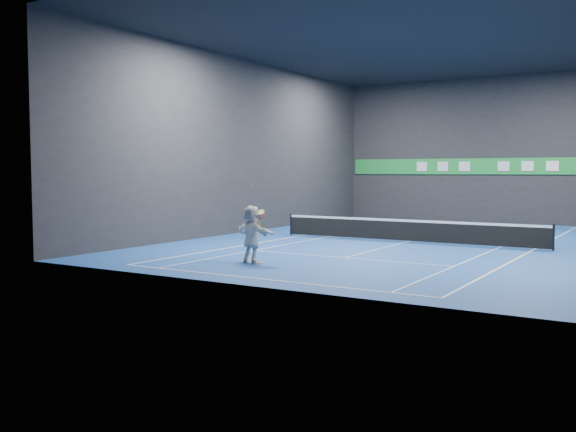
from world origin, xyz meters
The scene contains 19 objects.
ground centered at (0.00, 0.00, 0.00)m, with size 26.00×26.00×0.00m, color #1A4593.
ceiling centered at (0.00, 0.00, 9.00)m, with size 26.00×26.00×0.00m, color black.
wall_back centered at (0.00, 13.00, 4.50)m, with size 18.00×0.10×9.00m, color #252528.
wall_front centered at (0.00, -13.00, 4.50)m, with size 18.00×0.10×9.00m, color #252528.
wall_left centered at (-9.00, 0.00, 4.50)m, with size 0.10×26.00×9.00m, color #252528.
baseline_near centered at (0.00, -11.89, 0.00)m, with size 10.98×0.08×0.01m, color white.
baseline_far centered at (0.00, 11.89, 0.00)m, with size 10.98×0.08×0.01m, color white.
sideline_doubles_left centered at (-5.49, 0.00, 0.00)m, with size 0.08×23.78×0.01m, color white.
sideline_doubles_right centered at (5.49, 0.00, 0.00)m, with size 0.08×23.78×0.01m, color white.
sideline_singles_left centered at (-4.11, 0.00, 0.00)m, with size 0.06×23.78×0.01m, color white.
sideline_singles_right centered at (4.11, 0.00, 0.00)m, with size 0.06×23.78×0.01m, color white.
service_line_near centered at (0.00, -6.40, 0.00)m, with size 8.23×0.06×0.01m, color white.
service_line_far centered at (0.00, 6.40, 0.00)m, with size 8.23×0.06×0.01m, color white.
center_service_line centered at (0.00, 0.00, 0.00)m, with size 0.06×12.80×0.01m, color white.
player centered at (-2.14, -9.30, 1.01)m, with size 1.87×0.59×2.01m, color silver.
tennis_ball centered at (-2.21, -9.23, 2.66)m, with size 0.06×0.06×0.06m, color #C7E025.
tennis_net centered at (0.00, 0.00, 0.54)m, with size 12.50×0.10×1.07m.
sponsor_banner centered at (0.00, 12.93, 3.50)m, with size 17.64×0.11×1.00m.
tennis_racket centered at (-1.79, -9.25, 1.63)m, with size 0.41×0.34×0.64m.
Camera 1 is at (10.54, -27.52, 3.19)m, focal length 40.00 mm.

